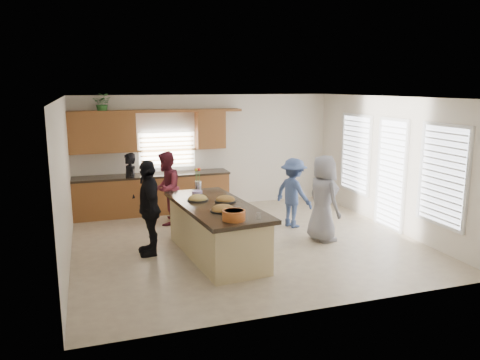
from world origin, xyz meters
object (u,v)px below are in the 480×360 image
object	(u,v)px
woman_left_back	(130,185)
woman_right_back	(293,193)
island	(216,231)
woman_right_front	(323,198)
salad_bowl	(234,215)
woman_left_front	(149,208)
woman_left_mid	(166,188)

from	to	relation	value
woman_left_back	woman_right_back	bearing A→B (deg)	45.89
island	woman_right_front	world-z (taller)	woman_right_front
salad_bowl	woman_left_front	distance (m)	1.88
salad_bowl	woman_right_front	xyz separation A→B (m)	(2.22, 1.20, -0.19)
woman_left_mid	woman_left_front	distance (m)	1.88
island	salad_bowl	world-z (taller)	salad_bowl
woman_left_back	woman_right_back	world-z (taller)	woman_right_back
woman_right_front	island	bearing A→B (deg)	87.64
woman_right_back	woman_right_front	distance (m)	1.05
woman_left_front	woman_right_front	xyz separation A→B (m)	(3.34, -0.30, -0.02)
island	woman_left_front	xyz separation A→B (m)	(-1.12, 0.47, 0.42)
island	woman_right_front	size ratio (longest dim) A/B	1.65
island	woman_left_front	world-z (taller)	woman_left_front
salad_bowl	woman_left_back	xyz separation A→B (m)	(-1.21, 4.19, -0.29)
woman_left_back	woman_right_front	size ratio (longest dim) A/B	0.88
woman_right_back	woman_left_front	bearing A→B (deg)	80.55
woman_left_mid	woman_left_front	world-z (taller)	woman_left_front
salad_bowl	woman_left_back	size ratio (longest dim) A/B	0.24
woman_right_back	woman_left_mid	bearing A→B (deg)	45.41
salad_bowl	woman_left_back	world-z (taller)	woman_left_back
woman_left_front	salad_bowl	bearing A→B (deg)	36.66
salad_bowl	woman_right_back	world-z (taller)	woman_right_back
woman_right_back	woman_right_front	size ratio (longest dim) A/B	0.88
salad_bowl	woman_left_mid	xyz separation A→B (m)	(-0.52, 3.28, -0.23)
woman_right_front	woman_left_back	bearing A→B (deg)	42.18
woman_left_front	woman_right_back	xyz separation A→B (m)	(3.18, 0.73, -0.12)
salad_bowl	woman_left_front	xyz separation A→B (m)	(-1.13, 1.50, -0.17)
woman_left_back	woman_right_back	xyz separation A→B (m)	(3.26, -1.96, 0.00)
woman_left_mid	woman_right_front	world-z (taller)	woman_right_front
island	woman_right_front	distance (m)	2.26
salad_bowl	woman_right_front	world-z (taller)	woman_right_front
woman_left_mid	woman_left_front	size ratio (longest dim) A/B	0.93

